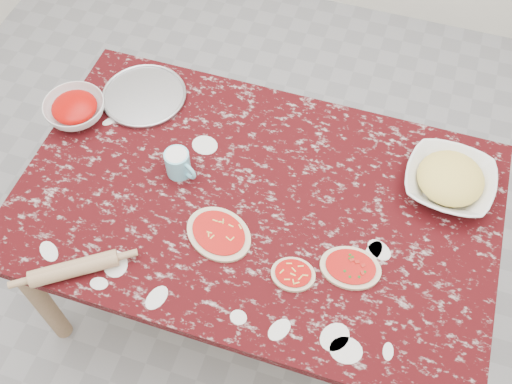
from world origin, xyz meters
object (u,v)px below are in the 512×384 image
object	(u,v)px
pizza_tray	(144,96)
flour_mug	(179,163)
worktable	(256,213)
rolling_pin	(74,268)
sauce_bowl	(75,110)
cheese_bowl	(449,182)

from	to	relation	value
pizza_tray	flour_mug	xyz separation A→B (m)	(0.26, -0.28, 0.05)
worktable	rolling_pin	world-z (taller)	rolling_pin
flour_mug	rolling_pin	distance (m)	0.48
worktable	rolling_pin	distance (m)	0.63
sauce_bowl	flour_mug	size ratio (longest dim) A/B	1.80
cheese_bowl	flour_mug	xyz separation A→B (m)	(-0.88, -0.22, 0.02)
worktable	cheese_bowl	xyz separation A→B (m)	(0.60, 0.25, 0.12)
sauce_bowl	flour_mug	xyz separation A→B (m)	(0.46, -0.12, 0.02)
cheese_bowl	pizza_tray	bearing A→B (deg)	176.85
sauce_bowl	cheese_bowl	bearing A→B (deg)	4.16
pizza_tray	flour_mug	bearing A→B (deg)	-47.37
cheese_bowl	flour_mug	world-z (taller)	flour_mug
cheese_bowl	rolling_pin	xyz separation A→B (m)	(-1.05, -0.67, -0.01)
cheese_bowl	rolling_pin	bearing A→B (deg)	-147.41
flour_mug	rolling_pin	size ratio (longest dim) A/B	0.46
flour_mug	worktable	bearing A→B (deg)	-5.65
worktable	sauce_bowl	bearing A→B (deg)	168.68
flour_mug	cheese_bowl	bearing A→B (deg)	13.83
worktable	pizza_tray	size ratio (longest dim) A/B	5.17
worktable	rolling_pin	bearing A→B (deg)	-136.64
pizza_tray	cheese_bowl	size ratio (longest dim) A/B	1.05
worktable	cheese_bowl	world-z (taller)	cheese_bowl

